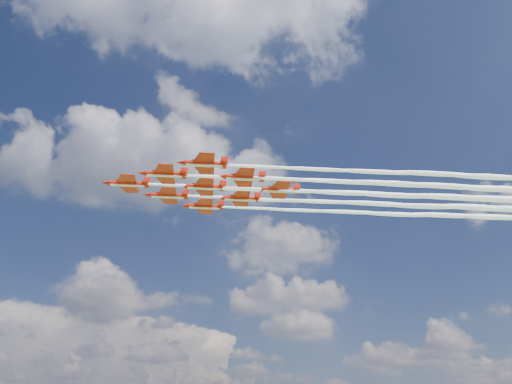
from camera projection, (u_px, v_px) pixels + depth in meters
jet_lead at (332, 192)px, 131.34m from camera, size 114.01×10.41×3.05m
jet_row2_port at (375, 183)px, 126.58m from camera, size 114.01×10.41×3.05m
jet_row2_starb at (361, 203)px, 137.74m from camera, size 114.01×10.41×3.05m
jet_row3_port at (421, 173)px, 121.82m from camera, size 114.01×10.41×3.05m
jet_row3_centre at (403, 195)px, 132.97m from camera, size 114.01×10.41×3.05m
jet_row3_starb at (388, 213)px, 144.13m from camera, size 114.01×10.41×3.05m
jet_row4_port at (448, 186)px, 128.21m from camera, size 114.01×10.41×3.05m
jet_row4_starb at (429, 206)px, 139.37m from camera, size 114.01×10.41×3.05m
jet_tail at (473, 198)px, 134.61m from camera, size 114.01×10.41×3.05m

